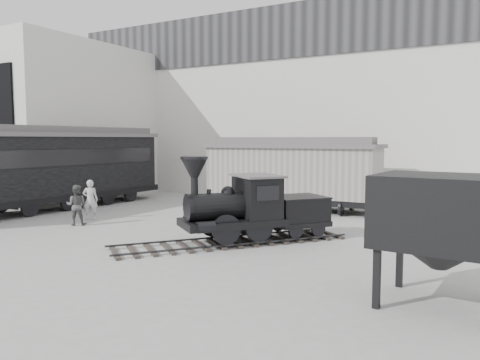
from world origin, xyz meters
The scene contains 9 objects.
ground centered at (0.00, 0.00, 0.00)m, with size 90.00×90.00×0.00m, color #9E9E9B.
north_wall centered at (0.00, 14.98, 5.55)m, with size 34.00×2.51×11.00m.
west_pavilion centered at (-14.50, 9.96, 4.49)m, with size 7.00×12.11×9.00m.
locomotive centered at (1.59, 3.09, 1.06)m, with size 6.47×7.41×2.86m.
boxcar centered at (-0.11, 10.82, 1.88)m, with size 8.80×2.82×3.59m.
passenger_coach centered at (-10.52, 4.49, 2.11)m, with size 3.86×14.42×3.82m.
visitor_a centered at (-6.54, 3.68, 0.87)m, with size 0.64×0.42×1.74m, color silver.
visitor_b centered at (-6.04, 2.46, 0.83)m, with size 0.80×0.63×1.65m, color #515151.
coal_hopper centered at (7.92, -0.40, 1.80)m, with size 2.70×2.28×2.76m.
Camera 1 is at (8.91, -10.78, 3.49)m, focal length 35.00 mm.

